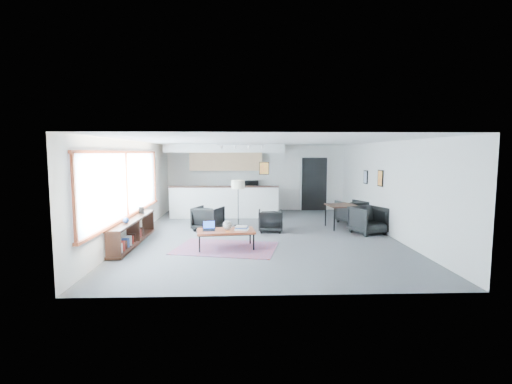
{
  "coord_description": "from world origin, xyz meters",
  "views": [
    {
      "loc": [
        -0.54,
        -10.24,
        2.28
      ],
      "look_at": [
        -0.16,
        0.4,
        1.16
      ],
      "focal_mm": 26.0,
      "sensor_mm": 36.0,
      "label": 1
    }
  ],
  "objects_px": {
    "book_stack": "(242,228)",
    "floor_lamp": "(238,186)",
    "dining_table": "(342,207)",
    "laptop": "(209,227)",
    "dining_chair_far": "(352,212)",
    "dining_chair_near": "(368,221)",
    "armchair_left": "(208,217)",
    "microwave": "(251,183)",
    "coffee_table": "(226,231)",
    "ceramic_pot": "(227,225)",
    "armchair_right": "(270,220)"
  },
  "relations": [
    {
      "from": "dining_table",
      "to": "book_stack",
      "type": "bearing_deg",
      "value": -142.94
    },
    {
      "from": "floor_lamp",
      "to": "laptop",
      "type": "bearing_deg",
      "value": -103.58
    },
    {
      "from": "armchair_right",
      "to": "dining_chair_near",
      "type": "distance_m",
      "value": 2.78
    },
    {
      "from": "armchair_left",
      "to": "floor_lamp",
      "type": "relative_size",
      "value": 0.54
    },
    {
      "from": "coffee_table",
      "to": "dining_table",
      "type": "distance_m",
      "value": 4.13
    },
    {
      "from": "microwave",
      "to": "armchair_right",
      "type": "bearing_deg",
      "value": -74.34
    },
    {
      "from": "floor_lamp",
      "to": "microwave",
      "type": "xyz_separation_m",
      "value": [
        0.48,
        2.86,
        -0.15
      ]
    },
    {
      "from": "laptop",
      "to": "ceramic_pot",
      "type": "relative_size",
      "value": 1.4
    },
    {
      "from": "book_stack",
      "to": "dining_chair_far",
      "type": "relative_size",
      "value": 0.51
    },
    {
      "from": "ceramic_pot",
      "to": "armchair_right",
      "type": "height_order",
      "value": "armchair_right"
    },
    {
      "from": "dining_chair_near",
      "to": "dining_chair_far",
      "type": "height_order",
      "value": "dining_chair_near"
    },
    {
      "from": "dining_table",
      "to": "laptop",
      "type": "bearing_deg",
      "value": -149.25
    },
    {
      "from": "laptop",
      "to": "armchair_left",
      "type": "distance_m",
      "value": 2.1
    },
    {
      "from": "floor_lamp",
      "to": "dining_table",
      "type": "xyz_separation_m",
      "value": [
        3.16,
        -0.48,
        -0.6
      ]
    },
    {
      "from": "ceramic_pot",
      "to": "coffee_table",
      "type": "bearing_deg",
      "value": -140.97
    },
    {
      "from": "coffee_table",
      "to": "dining_chair_near",
      "type": "distance_m",
      "value": 4.22
    },
    {
      "from": "floor_lamp",
      "to": "dining_chair_near",
      "type": "xyz_separation_m",
      "value": [
        3.69,
        -1.32,
        -0.89
      ]
    },
    {
      "from": "coffee_table",
      "to": "armchair_left",
      "type": "relative_size",
      "value": 1.84
    },
    {
      "from": "armchair_right",
      "to": "microwave",
      "type": "height_order",
      "value": "microwave"
    },
    {
      "from": "armchair_left",
      "to": "microwave",
      "type": "distance_m",
      "value": 3.85
    },
    {
      "from": "book_stack",
      "to": "dining_chair_near",
      "type": "xyz_separation_m",
      "value": [
        3.57,
        1.45,
        -0.12
      ]
    },
    {
      "from": "armchair_right",
      "to": "dining_chair_far",
      "type": "distance_m",
      "value": 3.0
    },
    {
      "from": "dining_chair_near",
      "to": "microwave",
      "type": "bearing_deg",
      "value": 106.3
    },
    {
      "from": "armchair_left",
      "to": "laptop",
      "type": "bearing_deg",
      "value": 117.36
    },
    {
      "from": "coffee_table",
      "to": "book_stack",
      "type": "xyz_separation_m",
      "value": [
        0.38,
        0.01,
        0.08
      ]
    },
    {
      "from": "ceramic_pot",
      "to": "microwave",
      "type": "bearing_deg",
      "value": 82.86
    },
    {
      "from": "ceramic_pot",
      "to": "book_stack",
      "type": "height_order",
      "value": "ceramic_pot"
    },
    {
      "from": "dining_chair_near",
      "to": "dining_chair_far",
      "type": "xyz_separation_m",
      "value": [
        0.0,
        1.62,
        -0.02
      ]
    },
    {
      "from": "coffee_table",
      "to": "microwave",
      "type": "xyz_separation_m",
      "value": [
        0.74,
        5.65,
        0.69
      ]
    },
    {
      "from": "book_stack",
      "to": "microwave",
      "type": "distance_m",
      "value": 5.68
    },
    {
      "from": "armchair_left",
      "to": "coffee_table",
      "type": "bearing_deg",
      "value": 127.8
    },
    {
      "from": "floor_lamp",
      "to": "dining_chair_far",
      "type": "bearing_deg",
      "value": 4.58
    },
    {
      "from": "dining_chair_far",
      "to": "microwave",
      "type": "distance_m",
      "value": 4.18
    },
    {
      "from": "ceramic_pot",
      "to": "armchair_left",
      "type": "height_order",
      "value": "armchair_left"
    },
    {
      "from": "dining_table",
      "to": "dining_chair_near",
      "type": "xyz_separation_m",
      "value": [
        0.54,
        -0.84,
        -0.29
      ]
    },
    {
      "from": "laptop",
      "to": "microwave",
      "type": "bearing_deg",
      "value": 74.24
    },
    {
      "from": "coffee_table",
      "to": "armchair_right",
      "type": "xyz_separation_m",
      "value": [
        1.21,
        1.88,
        -0.06
      ]
    },
    {
      "from": "coffee_table",
      "to": "laptop",
      "type": "distance_m",
      "value": 0.42
    },
    {
      "from": "armchair_right",
      "to": "dining_table",
      "type": "distance_m",
      "value": 2.27
    },
    {
      "from": "dining_chair_far",
      "to": "armchair_right",
      "type": "bearing_deg",
      "value": -0.41
    },
    {
      "from": "dining_table",
      "to": "microwave",
      "type": "distance_m",
      "value": 4.3
    },
    {
      "from": "book_stack",
      "to": "floor_lamp",
      "type": "xyz_separation_m",
      "value": [
        -0.12,
        2.78,
        0.76
      ]
    },
    {
      "from": "coffee_table",
      "to": "ceramic_pot",
      "type": "distance_m",
      "value": 0.15
    },
    {
      "from": "laptop",
      "to": "microwave",
      "type": "relative_size",
      "value": 0.63
    },
    {
      "from": "dining_chair_near",
      "to": "coffee_table",
      "type": "bearing_deg",
      "value": 179.1
    },
    {
      "from": "armchair_right",
      "to": "dining_table",
      "type": "xyz_separation_m",
      "value": [
        2.21,
        0.43,
        0.3
      ]
    },
    {
      "from": "dining_table",
      "to": "armchair_right",
      "type": "bearing_deg",
      "value": -168.94
    },
    {
      "from": "armchair_right",
      "to": "laptop",
      "type": "bearing_deg",
      "value": 52.3
    },
    {
      "from": "coffee_table",
      "to": "armchair_right",
      "type": "bearing_deg",
      "value": 50.62
    },
    {
      "from": "book_stack",
      "to": "dining_chair_near",
      "type": "relative_size",
      "value": 0.49
    }
  ]
}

